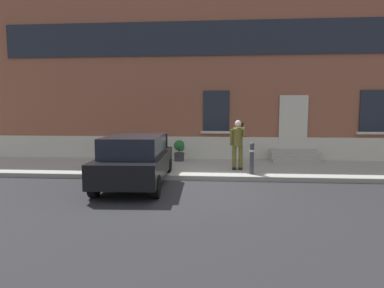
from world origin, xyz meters
name	(u,v)px	position (x,y,z in m)	size (l,w,h in m)	color
ground_plane	(191,187)	(0.00, 0.00, 0.00)	(80.00, 80.00, 0.00)	#232326
sidewalk	(197,168)	(0.00, 2.80, 0.07)	(24.00, 3.60, 0.15)	#99968E
curb_edge	(193,178)	(0.00, 0.94, 0.07)	(24.00, 0.12, 0.15)	gray
building_facade	(201,76)	(0.01, 5.29, 3.73)	(24.00, 1.52, 7.50)	brown
entrance_stoop	(294,157)	(3.90, 4.23, 0.34)	(1.89, 0.96, 0.48)	#9E998E
hatchback_car_black	(136,159)	(-1.66, 0.10, 0.79)	(1.92, 4.13, 1.50)	black
bollard_near_person	(252,157)	(1.88, 1.35, 0.71)	(0.15, 0.15, 1.04)	#333338
bollard_far_left	(145,156)	(-1.67, 1.35, 0.71)	(0.15, 0.15, 1.04)	#333338
person_on_phone	(238,142)	(1.46, 2.01, 1.15)	(0.51, 0.50, 1.75)	#514C1E
planter_cream	(114,150)	(-3.51, 3.82, 0.61)	(0.44, 0.44, 0.86)	beige
planter_charcoal	(179,150)	(-0.80, 3.91, 0.61)	(0.44, 0.44, 0.86)	#2D2D30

